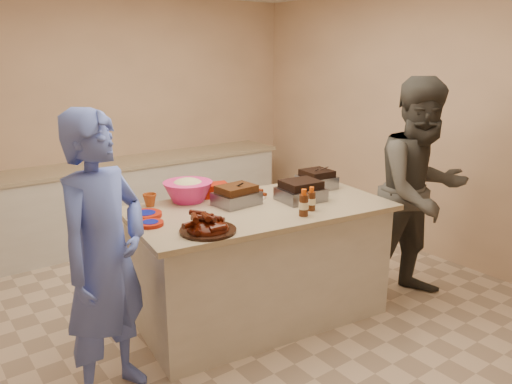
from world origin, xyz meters
TOP-DOWN VIEW (x-y plane):
  - room at (0.00, 0.00)m, footprint 4.50×5.00m
  - back_counter at (0.00, 2.20)m, footprint 3.60×0.64m
  - island at (0.03, -0.13)m, footprint 2.08×1.28m
  - rib_platter at (-0.59, -0.38)m, footprint 0.49×0.49m
  - pulled_pork_tray at (-0.09, 0.01)m, footprint 0.34×0.27m
  - brisket_tray at (0.38, -0.20)m, footprint 0.36×0.31m
  - roasting_pan at (0.74, 0.00)m, footprint 0.30×0.30m
  - coleslaw_bowl at (-0.35, 0.32)m, footprint 0.44×0.44m
  - sausage_plate at (0.08, 0.13)m, footprint 0.34×0.34m
  - mac_cheese_dish at (0.65, 0.04)m, footprint 0.33×0.27m
  - bbq_bottle_a at (0.13, -0.50)m, footprint 0.07×0.07m
  - bbq_bottle_b at (0.27, -0.44)m, footprint 0.07×0.07m
  - mustard_bottle at (-0.04, 0.05)m, footprint 0.05×0.05m
  - sauce_bowl at (-0.02, 0.13)m, footprint 0.14×0.06m
  - plate_stack_large at (-0.78, 0.16)m, footprint 0.26×0.26m
  - plate_stack_small at (-0.84, -0.04)m, footprint 0.20×0.20m
  - plastic_cup at (-0.65, 0.37)m, footprint 0.12×0.11m
  - basket_stack at (-0.10, 0.31)m, footprint 0.25×0.21m
  - guest_gray at (1.31, -0.64)m, footprint 1.34×2.05m

SIDE VIEW (x-z plane):
  - room at x=0.00m, z-range -1.35..1.35m
  - island at x=0.03m, z-range -0.47..0.47m
  - guest_gray at x=1.31m, z-range -0.36..0.36m
  - back_counter at x=0.00m, z-range 0.00..0.90m
  - rib_platter at x=-0.59m, z-range 0.86..1.00m
  - pulled_pork_tray at x=-0.09m, z-range 0.88..0.98m
  - brisket_tray at x=0.38m, z-range 0.88..0.98m
  - roasting_pan at x=0.74m, z-range 0.88..0.98m
  - coleslaw_bowl at x=-0.35m, z-range 0.80..1.06m
  - sausage_plate at x=0.08m, z-range 0.90..0.96m
  - mac_cheese_dish at x=0.65m, z-range 0.89..0.97m
  - bbq_bottle_a at x=0.13m, z-range 0.83..1.03m
  - bbq_bottle_b at x=0.27m, z-range 0.84..1.02m
  - mustard_bottle at x=-0.04m, z-range 0.87..0.99m
  - sauce_bowl at x=-0.02m, z-range 0.86..1.00m
  - plate_stack_large at x=-0.78m, z-range 0.92..0.94m
  - plate_stack_small at x=-0.84m, z-range 0.92..0.94m
  - plastic_cup at x=-0.65m, z-range 0.88..0.98m
  - basket_stack at x=-0.10m, z-range 0.88..0.98m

